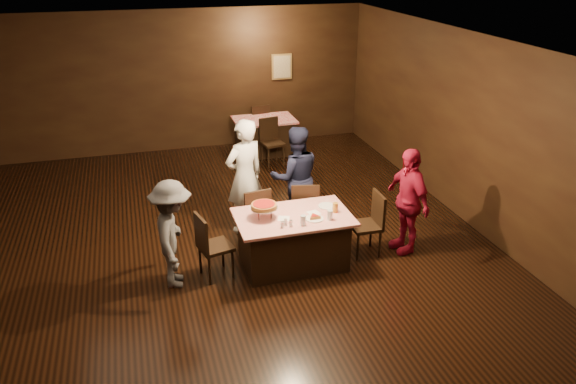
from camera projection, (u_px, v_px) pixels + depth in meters
The scene contains 22 objects.
room at pixel (221, 117), 7.36m from camera, with size 10.00×10.04×3.02m.
main_table at pixel (293, 240), 7.92m from camera, with size 1.60×1.00×0.77m, color #A30E0A.
back_table at pixel (264, 136), 12.16m from camera, with size 1.30×0.90×0.77m, color red.
chair_far_left at pixel (253, 215), 8.44m from camera, with size 0.42×0.42×0.95m, color black.
chair_far_right at pixel (304, 209), 8.64m from camera, with size 0.42×0.42×0.95m, color black.
chair_end_left at pixel (215, 245), 7.60m from camera, with size 0.42×0.42×0.95m, color black.
chair_end_right at pixel (365, 225), 8.16m from camera, with size 0.42×0.42×0.95m, color black.
chair_back_near at pixel (273, 142), 11.51m from camera, with size 0.42×0.42×0.95m, color black.
chair_back_far at pixel (258, 124), 12.65m from camera, with size 0.42×0.42×0.95m, color black.
diner_white_jacket at pixel (245, 177), 8.67m from camera, with size 0.67×0.44×1.84m, color silver.
diner_navy_hoodie at pixel (295, 177), 8.86m from camera, with size 0.81×0.63×1.67m, color black.
diner_grey_knit at pixel (173, 234), 7.32m from camera, with size 0.96×0.55×1.49m, color #505054.
diner_red_shirt at pixel (408, 200), 8.15m from camera, with size 0.94×0.39×1.60m, color #AC1336.
pizza_stand at pixel (264, 206), 7.63m from camera, with size 0.38×0.38×0.22m.
plate_with_slice at pixel (314, 217), 7.66m from camera, with size 0.25×0.25×0.06m.
plate_empty at pixel (327, 206), 8.03m from camera, with size 0.25×0.25×0.01m, color white.
glass_front_left at pixel (303, 220), 7.48m from camera, with size 0.08×0.08×0.14m, color silver.
glass_front_right at pixel (330, 215), 7.63m from camera, with size 0.08×0.08×0.14m, color silver.
glass_amber at pixel (335, 208), 7.84m from camera, with size 0.08×0.08×0.14m, color #BF7F26.
condiments at pixel (286, 223), 7.45m from camera, with size 0.17×0.10×0.09m.
napkin_center at pixel (314, 213), 7.84m from camera, with size 0.16×0.16×0.01m, color white.
napkin_left at pixel (284, 218), 7.68m from camera, with size 0.16×0.16×0.01m, color white.
Camera 1 is at (-1.12, -7.09, 4.24)m, focal length 35.00 mm.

